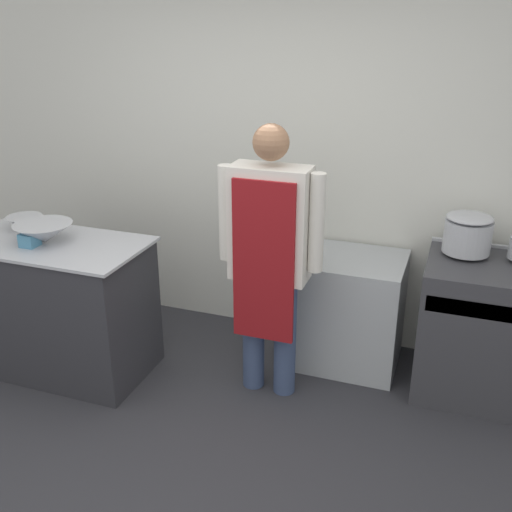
# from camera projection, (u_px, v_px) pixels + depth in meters

# --- Properties ---
(ground_plane) EXTENTS (14.00, 14.00, 0.00)m
(ground_plane) POSITION_uv_depth(u_px,v_px,m) (162.00, 503.00, 3.01)
(ground_plane) COLOR #2D2D33
(wall_back) EXTENTS (8.00, 0.05, 2.70)m
(wall_back) POSITION_uv_depth(u_px,v_px,m) (284.00, 156.00, 4.24)
(wall_back) COLOR silver
(wall_back) RESTS_ON ground_plane
(prep_counter) EXTENTS (1.24, 0.67, 0.92)m
(prep_counter) POSITION_uv_depth(u_px,v_px,m) (59.00, 306.00, 4.02)
(prep_counter) COLOR #2D2D33
(prep_counter) RESTS_ON ground_plane
(stove) EXTENTS (0.79, 0.66, 0.90)m
(stove) POSITION_uv_depth(u_px,v_px,m) (484.00, 329.00, 3.77)
(stove) COLOR #38383D
(stove) RESTS_ON ground_plane
(fridge_unit) EXTENTS (0.71, 0.58, 0.78)m
(fridge_unit) POSITION_uv_depth(u_px,v_px,m) (348.00, 310.00, 4.12)
(fridge_unit) COLOR #A8ADB2
(fridge_unit) RESTS_ON ground_plane
(person_cook) EXTENTS (0.65, 0.24, 1.73)m
(person_cook) POSITION_uv_depth(u_px,v_px,m) (270.00, 249.00, 3.58)
(person_cook) COLOR #38476B
(person_cook) RESTS_ON ground_plane
(mixing_bowl) EXTENTS (0.37, 0.37, 0.13)m
(mixing_bowl) POSITION_uv_depth(u_px,v_px,m) (44.00, 233.00, 3.82)
(mixing_bowl) COLOR #B2B5BC
(mixing_bowl) RESTS_ON prep_counter
(small_bowl) EXTENTS (0.24, 0.24, 0.09)m
(small_bowl) POSITION_uv_depth(u_px,v_px,m) (25.00, 222.00, 4.07)
(small_bowl) COLOR #B2B5BC
(small_bowl) RESTS_ON prep_counter
(plastic_tub) EXTENTS (0.10, 0.10, 0.09)m
(plastic_tub) POSITION_uv_depth(u_px,v_px,m) (30.00, 240.00, 3.77)
(plastic_tub) COLOR teal
(plastic_tub) RESTS_ON prep_counter
(stock_pot) EXTENTS (0.29, 0.29, 0.25)m
(stock_pot) POSITION_uv_depth(u_px,v_px,m) (468.00, 233.00, 3.70)
(stock_pot) COLOR #B2B5BC
(stock_pot) RESTS_ON stove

